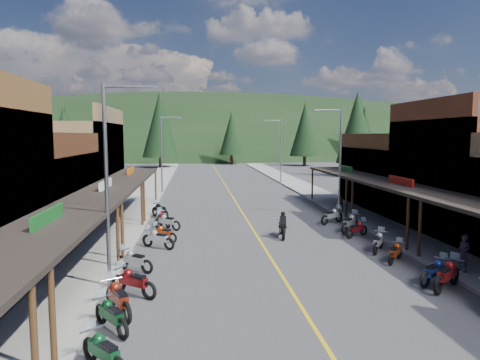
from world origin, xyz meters
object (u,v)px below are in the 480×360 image
object	(u,v)px
streetlight_0	(110,177)
bike_west_11	(160,210)
bike_west_3	(111,314)
bike_west_6	(135,259)
bike_west_8	(163,232)
bike_west_9	(167,221)
shop_east_2	(479,177)
bike_east_7	(379,241)
bike_east_6	(396,251)
rider_on_bike	(282,227)
shop_west_2	(12,200)
bike_west_4	(118,297)
pine_2	(160,125)
bike_east_9	(350,222)
bike_west_5	(133,280)
pine_11	(357,128)
pedestrian_east_a	(464,253)
pine_8	(64,136)
bike_east_4	(447,273)
bike_east_10	(332,215)
pine_9	(364,133)
shop_west_3	(63,168)
pine_10	(107,131)
pine_1	(97,130)
pine_6	(428,133)
pine_7	(66,130)
pedestrian_east_b	(339,201)
streetlight_1	(163,151)
streetlight_2	(338,157)
pine_3	(231,133)
bike_east_8	(357,228)
pine_5	(360,127)
bike_west_2	(104,350)
streetlight_3	(280,148)
pine_0	(0,133)
shop_east_3	(403,177)
bike_east_5	(435,270)

from	to	relation	value
streetlight_0	bike_west_11	size ratio (longest dim) A/B	3.64
bike_west_3	bike_west_6	world-z (taller)	bike_west_3
bike_west_8	bike_west_9	world-z (taller)	bike_west_9
shop_east_2	bike_east_7	distance (m)	9.24
bike_east_6	rider_on_bike	xyz separation A→B (m)	(-4.40, 5.46, 0.11)
shop_west_2	bike_west_4	bearing A→B (deg)	-54.16
pine_2	bike_east_9	size ratio (longest dim) A/B	6.15
bike_west_4	bike_west_5	size ratio (longest dim) A/B	1.06
pine_11	pedestrian_east_a	bearing A→B (deg)	-105.45
pine_8	bike_east_4	world-z (taller)	pine_8
bike_east_10	shop_west_2	bearing A→B (deg)	-113.03
bike_east_6	pine_9	bearing A→B (deg)	111.59
shop_west_3	pine_10	xyz separation A→B (m)	(-4.22, 38.70, 3.27)
shop_west_3	pine_10	size ratio (longest dim) A/B	0.94
pine_1	rider_on_bike	world-z (taller)	pine_1
shop_west_2	pine_8	distance (m)	39.33
pine_6	pine_7	bearing A→B (deg)	171.25
pine_2	bike_east_7	bearing A→B (deg)	-75.23
pine_1	bike_east_7	world-z (taller)	pine_1
bike_west_4	pedestrian_east_b	distance (m)	22.34
streetlight_1	bike_west_11	size ratio (longest dim) A/B	3.64
bike_west_5	pine_1	bearing A→B (deg)	49.21
bike_west_6	rider_on_bike	bearing A→B (deg)	-20.12
pine_7	streetlight_2	bearing A→B (deg)	-60.19
pine_3	bike_west_3	distance (m)	76.72
pedestrian_east_a	shop_west_3	bearing A→B (deg)	-145.66
bike_east_6	rider_on_bike	size ratio (longest dim) A/B	0.86
bike_east_8	bike_east_9	xyz separation A→B (m)	(0.08, 1.38, 0.10)
rider_on_bike	pine_3	bearing A→B (deg)	93.13
shop_east_2	bike_west_9	size ratio (longest dim) A/B	5.28
bike_west_3	rider_on_bike	bearing A→B (deg)	19.18
bike_west_4	bike_east_6	world-z (taller)	bike_west_4
pine_9	rider_on_bike	world-z (taller)	pine_9
shop_west_2	pine_11	bearing A→B (deg)	47.08
bike_east_6	pine_5	bearing A→B (deg)	111.63
bike_east_7	bike_east_8	bearing A→B (deg)	123.21
streetlight_1	bike_east_7	distance (m)	27.37
bike_west_9	pedestrian_east_b	bearing A→B (deg)	-34.96
bike_east_9	bike_west_2	bearing A→B (deg)	-85.08
shop_west_3	pine_11	bearing A→B (deg)	38.32
streetlight_1	streetlight_3	bearing A→B (deg)	29.91
bike_east_6	bike_east_9	bearing A→B (deg)	130.87
streetlight_2	streetlight_3	bearing A→B (deg)	90.00
streetlight_2	bike_west_4	size ratio (longest dim) A/B	3.48
streetlight_0	pine_10	world-z (taller)	pine_10
streetlight_1	pine_2	size ratio (longest dim) A/B	0.57
pine_0	bike_west_2	size ratio (longest dim) A/B	5.39
bike_east_10	pedestrian_east_b	size ratio (longest dim) A/B	1.30
shop_east_3	bike_west_11	xyz separation A→B (m)	(-20.02, -2.70, -1.91)
bike_east_7	bike_east_5	bearing A→B (deg)	-52.94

